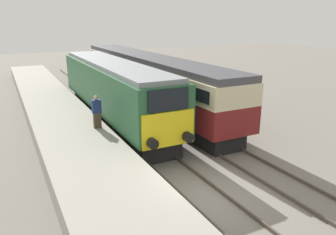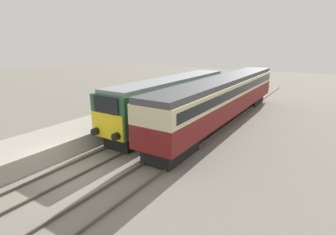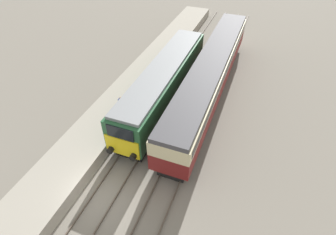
{
  "view_description": "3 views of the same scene",
  "coord_description": "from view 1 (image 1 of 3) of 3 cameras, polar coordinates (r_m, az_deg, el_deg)",
  "views": [
    {
      "loc": [
        -6.06,
        -8.8,
        6.32
      ],
      "look_at": [
        0.0,
        3.06,
        2.29
      ],
      "focal_mm": 35.0,
      "sensor_mm": 36.0,
      "label": 1
    },
    {
      "loc": [
        10.91,
        -7.54,
        6.49
      ],
      "look_at": [
        1.7,
        7.06,
        1.6
      ],
      "focal_mm": 28.0,
      "sensor_mm": 36.0,
      "label": 2
    },
    {
      "loc": [
        7.0,
        -6.85,
        14.68
      ],
      "look_at": [
        1.7,
        7.06,
        1.6
      ],
      "focal_mm": 28.0,
      "sensor_mm": 36.0,
      "label": 3
    }
  ],
  "objects": [
    {
      "name": "rails_far_track",
      "position": [
        17.86,
        6.91,
        -3.79
      ],
      "size": [
        1.5,
        60.0,
        0.14
      ],
      "color": "#4C4238",
      "rests_on": "ground_plane"
    },
    {
      "name": "passenger_carriage",
      "position": [
        24.37,
        -3.87,
        7.38
      ],
      "size": [
        2.75,
        21.48,
        3.82
      ],
      "color": "black",
      "rests_on": "ground_plane"
    },
    {
      "name": "ground_plane",
      "position": [
        12.41,
        6.64,
        -13.91
      ],
      "size": [
        120.0,
        120.0,
        0.0
      ],
      "primitive_type": "plane",
      "color": "slate"
    },
    {
      "name": "platform_left",
      "position": [
        17.99,
        -16.77,
        -2.77
      ],
      "size": [
        3.5,
        50.0,
        1.02
      ],
      "color": "#9E998C",
      "rests_on": "ground_plane"
    },
    {
      "name": "locomotive",
      "position": [
        20.72,
        -9.53,
        4.99
      ],
      "size": [
        2.7,
        15.52,
        3.83
      ],
      "color": "black",
      "rests_on": "ground_plane"
    },
    {
      "name": "rails_near_track",
      "position": [
        16.32,
        -3.11,
        -5.73
      ],
      "size": [
        1.51,
        60.0,
        0.14
      ],
      "color": "#4C4238",
      "rests_on": "ground_plane"
    },
    {
      "name": "person_on_platform",
      "position": [
        16.74,
        -12.3,
        0.93
      ],
      "size": [
        0.44,
        0.26,
        1.67
      ],
      "color": "#473828",
      "rests_on": "platform_left"
    }
  ]
}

